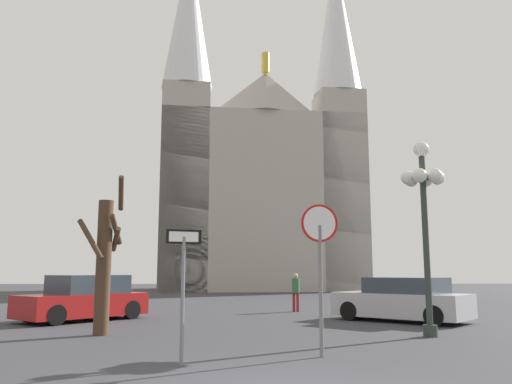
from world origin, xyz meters
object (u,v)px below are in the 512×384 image
(stop_sign, at_px, (320,249))
(bare_tree, at_px, (104,261))
(parked_car_near_red, at_px, (84,299))
(pedestrian_walking, at_px, (296,289))
(street_lamp, at_px, (424,198))
(cathedral, at_px, (260,179))
(one_way_arrow_sign, at_px, (183,278))
(parked_car_far_silver, at_px, (402,300))

(stop_sign, height_order, bare_tree, bare_tree)
(bare_tree, relative_size, parked_car_near_red, 0.96)
(pedestrian_walking, bearing_deg, stop_sign, -93.21)
(stop_sign, distance_m, pedestrian_walking, 11.35)
(stop_sign, height_order, pedestrian_walking, stop_sign)
(street_lamp, xyz_separation_m, bare_tree, (-8.53, 0.52, -1.66))
(stop_sign, xyz_separation_m, pedestrian_walking, (0.63, 11.27, -1.17))
(parked_car_near_red, bearing_deg, pedestrian_walking, 25.34)
(bare_tree, height_order, parked_car_near_red, bare_tree)
(cathedral, relative_size, bare_tree, 7.41)
(one_way_arrow_sign, height_order, pedestrian_walking, one_way_arrow_sign)
(stop_sign, distance_m, street_lamp, 4.70)
(cathedral, relative_size, one_way_arrow_sign, 12.92)
(stop_sign, bearing_deg, parked_car_far_silver, 61.76)
(cathedral, height_order, bare_tree, cathedral)
(one_way_arrow_sign, bearing_deg, bare_tree, 120.57)
(cathedral, bearing_deg, stop_sign, -89.88)
(street_lamp, distance_m, parked_car_near_red, 11.60)
(one_way_arrow_sign, distance_m, pedestrian_walking, 12.60)
(cathedral, distance_m, one_way_arrow_sign, 36.86)
(parked_car_far_silver, bearing_deg, parked_car_near_red, 176.73)
(stop_sign, bearing_deg, parked_car_near_red, 132.40)
(one_way_arrow_sign, xyz_separation_m, pedestrian_walking, (3.28, 12.15, -0.61))
(pedestrian_walking, bearing_deg, parked_car_near_red, -154.66)
(bare_tree, bearing_deg, street_lamp, -3.49)
(cathedral, height_order, street_lamp, cathedral)
(stop_sign, xyz_separation_m, bare_tree, (-5.27, 3.57, -0.19))
(parked_car_far_silver, bearing_deg, bare_tree, -159.03)
(parked_car_near_red, relative_size, parked_car_far_silver, 0.98)
(street_lamp, bearing_deg, pedestrian_walking, 107.71)
(parked_car_far_silver, bearing_deg, street_lamp, -97.52)
(one_way_arrow_sign, relative_size, parked_car_near_red, 0.55)
(street_lamp, relative_size, parked_car_near_red, 1.17)
(stop_sign, xyz_separation_m, parked_car_far_silver, (3.78, 7.04, -1.42))
(cathedral, relative_size, parked_car_near_red, 7.13)
(pedestrian_walking, bearing_deg, cathedral, 91.71)
(parked_car_far_silver, height_order, pedestrian_walking, pedestrian_walking)
(street_lamp, height_order, parked_car_near_red, street_lamp)
(stop_sign, distance_m, bare_tree, 6.37)
(street_lamp, bearing_deg, bare_tree, 176.51)
(one_way_arrow_sign, relative_size, bare_tree, 0.57)
(bare_tree, distance_m, parked_car_near_red, 4.60)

